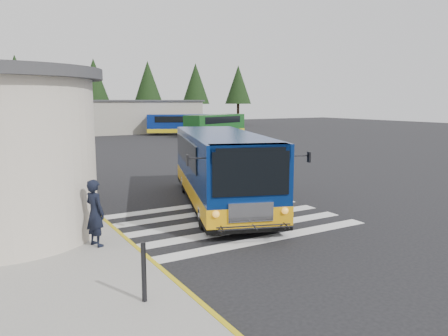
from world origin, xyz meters
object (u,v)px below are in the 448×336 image
pedestrian_a (95,213)px  bollard (144,272)px  far_bus_b (215,124)px  transit_bus (221,171)px  far_bus_a (182,123)px  pedestrian_b (51,218)px

pedestrian_a → bollard: (-0.03, -3.87, -0.31)m
bollard → far_bus_b: bearing=59.0°
pedestrian_a → far_bus_b: 38.79m
bollard → far_bus_b: far_bus_b is taller
far_bus_b → bollard: bearing=126.1°
transit_bus → far_bus_a: (13.89, 33.66, 0.03)m
pedestrian_b → far_bus_b: size_ratio=0.19×
transit_bus → far_bus_b: (16.05, 29.30, 0.06)m
bollard → pedestrian_b: bearing=103.4°
pedestrian_b → far_bus_a: (20.54, 36.10, 0.42)m
pedestrian_a → bollard: size_ratio=1.52×
transit_bus → far_bus_a: size_ratio=1.21×
transit_bus → pedestrian_b: size_ratio=6.33×
far_bus_b → far_bus_a: bearing=3.5°
bollard → far_bus_a: (19.52, 40.41, 0.63)m
transit_bus → bollard: transit_bus is taller
far_bus_a → bollard: bearing=179.8°
pedestrian_b → far_bus_b: 39.02m
far_bus_a → far_bus_b: 4.87m
far_bus_a → pedestrian_a: bearing=177.5°
transit_bus → far_bus_b: bearing=80.5°
transit_bus → pedestrian_b: (-6.65, -2.44, -0.39)m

